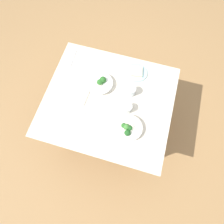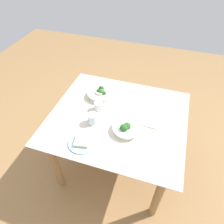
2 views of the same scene
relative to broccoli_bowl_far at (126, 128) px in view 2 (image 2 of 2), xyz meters
The scene contains 12 objects.
ground_plane 0.80m from the broccoli_bowl_far, 50.84° to the right, with size 6.00×6.00×0.00m, color #9E7547.
dining_table 0.23m from the broccoli_bowl_far, 50.84° to the right, with size 1.18×1.04×0.75m.
broccoli_bowl_far is the anchor object (origin of this frame).
broccoli_bowl_near 0.50m from the broccoli_bowl_far, 44.47° to the right, with size 0.23×0.23×0.09m.
bread_side_plate 0.37m from the broccoli_bowl_far, 37.19° to the left, with size 0.21×0.21×0.03m.
water_glass_center 0.35m from the broccoli_bowl_far, 30.27° to the right, with size 0.08×0.08×0.08m, color silver.
water_glass_side 0.29m from the broccoli_bowl_far, ahead, with size 0.08×0.08×0.09m, color silver.
fork_by_far_bowl 0.55m from the broccoli_bowl_far, ahead, with size 0.10×0.03×0.00m.
fork_by_near_bowl 0.30m from the broccoli_bowl_far, 103.54° to the right, with size 0.06×0.10×0.00m.
table_knife_left 0.58m from the broccoli_bowl_far, 114.99° to the right, with size 0.19×0.01×0.00m, color #B7B7BC.
table_knife_right 0.41m from the broccoli_bowl_far, 150.40° to the left, with size 0.21×0.01×0.00m, color #B7B7BC.
napkin_folded_upper 0.23m from the broccoli_bowl_far, 134.22° to the right, with size 0.16×0.15×0.01m, color #B1A997.
Camera 2 is at (-0.33, 1.18, 2.01)m, focal length 32.21 mm.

